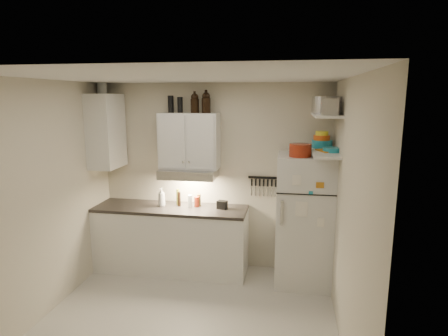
# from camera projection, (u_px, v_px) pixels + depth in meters

# --- Properties ---
(floor) EXTENTS (3.20, 3.00, 0.02)m
(floor) POSITION_uv_depth(u_px,v_px,m) (187.00, 323.00, 4.06)
(floor) COLOR #BAB6AC
(floor) RESTS_ON ground
(ceiling) EXTENTS (3.20, 3.00, 0.02)m
(ceiling) POSITION_uv_depth(u_px,v_px,m) (182.00, 76.00, 3.57)
(ceiling) COLOR silver
(ceiling) RESTS_ON ground
(back_wall) EXTENTS (3.20, 0.02, 2.60)m
(back_wall) POSITION_uv_depth(u_px,v_px,m) (214.00, 177.00, 5.28)
(back_wall) COLOR beige
(back_wall) RESTS_ON ground
(left_wall) EXTENTS (0.02, 3.00, 2.60)m
(left_wall) POSITION_uv_depth(u_px,v_px,m) (43.00, 200.00, 4.09)
(left_wall) COLOR beige
(left_wall) RESTS_ON ground
(right_wall) EXTENTS (0.02, 3.00, 2.60)m
(right_wall) POSITION_uv_depth(u_px,v_px,m) (349.00, 216.00, 3.55)
(right_wall) COLOR beige
(right_wall) RESTS_ON ground
(base_cabinet) EXTENTS (2.10, 0.60, 0.88)m
(base_cabinet) POSITION_uv_depth(u_px,v_px,m) (171.00, 240.00, 5.23)
(base_cabinet) COLOR silver
(base_cabinet) RESTS_ON floor
(countertop) EXTENTS (2.10, 0.62, 0.04)m
(countertop) POSITION_uv_depth(u_px,v_px,m) (171.00, 208.00, 5.15)
(countertop) COLOR #292523
(countertop) RESTS_ON base_cabinet
(upper_cabinet) EXTENTS (0.80, 0.33, 0.75)m
(upper_cabinet) POSITION_uv_depth(u_px,v_px,m) (190.00, 141.00, 5.06)
(upper_cabinet) COLOR silver
(upper_cabinet) RESTS_ON back_wall
(side_cabinet) EXTENTS (0.33, 0.55, 1.00)m
(side_cabinet) POSITION_uv_depth(u_px,v_px,m) (106.00, 131.00, 5.10)
(side_cabinet) COLOR silver
(side_cabinet) RESTS_ON left_wall
(range_hood) EXTENTS (0.76, 0.46, 0.12)m
(range_hood) POSITION_uv_depth(u_px,v_px,m) (189.00, 173.00, 5.08)
(range_hood) COLOR silver
(range_hood) RESTS_ON back_wall
(fridge) EXTENTS (0.70, 0.68, 1.70)m
(fridge) POSITION_uv_depth(u_px,v_px,m) (304.00, 220.00, 4.81)
(fridge) COLOR silver
(fridge) RESTS_ON floor
(shelf_hi) EXTENTS (0.30, 0.95, 0.03)m
(shelf_hi) POSITION_uv_depth(u_px,v_px,m) (326.00, 115.00, 4.39)
(shelf_hi) COLOR silver
(shelf_hi) RESTS_ON right_wall
(shelf_lo) EXTENTS (0.30, 0.95, 0.03)m
(shelf_lo) POSITION_uv_depth(u_px,v_px,m) (324.00, 152.00, 4.48)
(shelf_lo) COLOR silver
(shelf_lo) RESTS_ON right_wall
(knife_strip) EXTENTS (0.42, 0.02, 0.03)m
(knife_strip) POSITION_uv_depth(u_px,v_px,m) (264.00, 178.00, 5.13)
(knife_strip) COLOR black
(knife_strip) RESTS_ON back_wall
(dutch_oven) EXTENTS (0.34, 0.34, 0.15)m
(dutch_oven) POSITION_uv_depth(u_px,v_px,m) (300.00, 150.00, 4.51)
(dutch_oven) COLOR maroon
(dutch_oven) RESTS_ON fridge
(book_stack) EXTENTS (0.30, 0.33, 0.09)m
(book_stack) POSITION_uv_depth(u_px,v_px,m) (328.00, 154.00, 4.45)
(book_stack) COLOR #B16B16
(book_stack) RESTS_ON fridge
(spice_jar) EXTENTS (0.06, 0.06, 0.09)m
(spice_jar) POSITION_uv_depth(u_px,v_px,m) (307.00, 151.00, 4.64)
(spice_jar) COLOR silver
(spice_jar) RESTS_ON fridge
(stock_pot) EXTENTS (0.35, 0.35, 0.20)m
(stock_pot) POSITION_uv_depth(u_px,v_px,m) (323.00, 105.00, 4.72)
(stock_pot) COLOR silver
(stock_pot) RESTS_ON shelf_hi
(tin_a) EXTENTS (0.23, 0.22, 0.20)m
(tin_a) POSITION_uv_depth(u_px,v_px,m) (332.00, 105.00, 4.30)
(tin_a) COLOR #AAAAAD
(tin_a) RESTS_ON shelf_hi
(tin_b) EXTENTS (0.19, 0.19, 0.18)m
(tin_b) POSITION_uv_depth(u_px,v_px,m) (330.00, 107.00, 4.10)
(tin_b) COLOR #AAAAAD
(tin_b) RESTS_ON shelf_hi
(bowl_teal) EXTENTS (0.25, 0.25, 0.10)m
(bowl_teal) POSITION_uv_depth(u_px,v_px,m) (322.00, 144.00, 4.72)
(bowl_teal) COLOR teal
(bowl_teal) RESTS_ON shelf_lo
(bowl_orange) EXTENTS (0.20, 0.20, 0.06)m
(bowl_orange) POSITION_uv_depth(u_px,v_px,m) (322.00, 138.00, 4.69)
(bowl_orange) COLOR #DB5414
(bowl_orange) RESTS_ON bowl_teal
(bowl_yellow) EXTENTS (0.16, 0.16, 0.05)m
(bowl_yellow) POSITION_uv_depth(u_px,v_px,m) (322.00, 133.00, 4.68)
(bowl_yellow) COLOR yellow
(bowl_yellow) RESTS_ON bowl_orange
(plates) EXTENTS (0.25, 0.25, 0.05)m
(plates) POSITION_uv_depth(u_px,v_px,m) (332.00, 150.00, 4.38)
(plates) COLOR teal
(plates) RESTS_ON shelf_lo
(growler_a) EXTENTS (0.14, 0.14, 0.26)m
(growler_a) POSITION_uv_depth(u_px,v_px,m) (195.00, 103.00, 4.96)
(growler_a) COLOR black
(growler_a) RESTS_ON upper_cabinet
(growler_b) EXTENTS (0.15, 0.15, 0.28)m
(growler_b) POSITION_uv_depth(u_px,v_px,m) (206.00, 102.00, 4.93)
(growler_b) COLOR black
(growler_b) RESTS_ON upper_cabinet
(thermos_a) EXTENTS (0.09, 0.09, 0.21)m
(thermos_a) POSITION_uv_depth(u_px,v_px,m) (180.00, 105.00, 5.01)
(thermos_a) COLOR black
(thermos_a) RESTS_ON upper_cabinet
(thermos_b) EXTENTS (0.10, 0.10, 0.23)m
(thermos_b) POSITION_uv_depth(u_px,v_px,m) (171.00, 104.00, 5.06)
(thermos_b) COLOR black
(thermos_b) RESTS_ON upper_cabinet
(side_jar) EXTENTS (0.16, 0.16, 0.17)m
(side_jar) POSITION_uv_depth(u_px,v_px,m) (102.00, 87.00, 5.09)
(side_jar) COLOR silver
(side_jar) RESTS_ON side_cabinet
(soap_bottle) EXTENTS (0.14, 0.14, 0.29)m
(soap_bottle) POSITION_uv_depth(u_px,v_px,m) (162.00, 196.00, 5.15)
(soap_bottle) COLOR silver
(soap_bottle) RESTS_ON countertop
(pepper_mill) EXTENTS (0.07, 0.07, 0.17)m
(pepper_mill) POSITION_uv_depth(u_px,v_px,m) (199.00, 200.00, 5.19)
(pepper_mill) COLOR brown
(pepper_mill) RESTS_ON countertop
(oil_bottle) EXTENTS (0.04, 0.04, 0.23)m
(oil_bottle) POSITION_uv_depth(u_px,v_px,m) (178.00, 197.00, 5.23)
(oil_bottle) COLOR #646719
(oil_bottle) RESTS_ON countertop
(vinegar_bottle) EXTENTS (0.06, 0.06, 0.21)m
(vinegar_bottle) POSITION_uv_depth(u_px,v_px,m) (179.00, 199.00, 5.16)
(vinegar_bottle) COLOR black
(vinegar_bottle) RESTS_ON countertop
(clear_bottle) EXTENTS (0.08, 0.08, 0.18)m
(clear_bottle) POSITION_uv_depth(u_px,v_px,m) (190.00, 201.00, 5.10)
(clear_bottle) COLOR silver
(clear_bottle) RESTS_ON countertop
(red_jar) EXTENTS (0.09, 0.09, 0.14)m
(red_jar) POSITION_uv_depth(u_px,v_px,m) (197.00, 202.00, 5.14)
(red_jar) COLOR maroon
(red_jar) RESTS_ON countertop
(caddy) EXTENTS (0.15, 0.12, 0.11)m
(caddy) POSITION_uv_depth(u_px,v_px,m) (222.00, 205.00, 5.06)
(caddy) COLOR black
(caddy) RESTS_ON countertop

